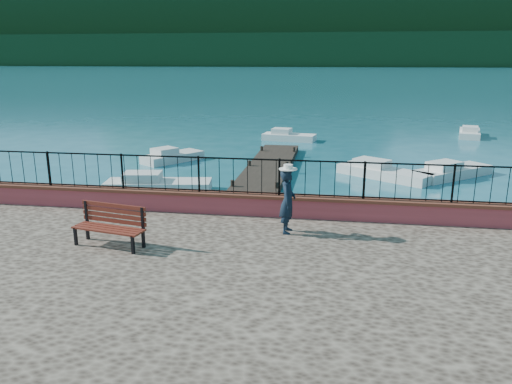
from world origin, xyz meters
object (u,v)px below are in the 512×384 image
(boat_1, at_px, (384,169))
(boat_4, at_px, (289,134))
(boat_3, at_px, (173,154))
(person, at_px, (288,201))
(boat_2, at_px, (453,168))
(boat_5, at_px, (470,131))
(park_bench, at_px, (110,234))
(boat_0, at_px, (158,181))

(boat_1, distance_m, boat_4, 11.17)
(boat_3, xyz_separation_m, boat_4, (5.44, 7.78, 0.00))
(person, distance_m, boat_3, 15.37)
(boat_2, height_order, boat_5, same)
(park_bench, relative_size, boat_4, 0.51)
(park_bench, xyz_separation_m, boat_3, (-3.51, 14.92, -1.08))
(boat_4, bearing_deg, park_bench, -85.36)
(boat_2, bearing_deg, boat_1, 151.91)
(boat_1, xyz_separation_m, boat_2, (3.13, 0.70, 0.00))
(boat_4, bearing_deg, boat_1, -52.31)
(boat_0, xyz_separation_m, boat_2, (12.51, 4.52, 0.00))
(boat_1, bearing_deg, park_bench, -84.45)
(boat_5, bearing_deg, boat_0, 149.71)
(boat_0, bearing_deg, boat_1, 13.41)
(boat_0, relative_size, boat_2, 1.04)
(boat_1, distance_m, boat_5, 15.17)
(boat_0, distance_m, boat_3, 6.03)
(boat_0, height_order, boat_2, same)
(person, relative_size, boat_4, 0.46)
(boat_0, xyz_separation_m, boat_5, (16.31, 17.31, 0.00))
(boat_0, relative_size, boat_1, 0.99)
(park_bench, distance_m, boat_0, 9.36)
(boat_2, bearing_deg, person, -158.98)
(person, height_order, boat_5, person)
(boat_0, xyz_separation_m, boat_3, (-1.33, 5.88, 0.00))
(boat_2, xyz_separation_m, boat_3, (-13.84, 1.37, 0.00))
(park_bench, xyz_separation_m, boat_5, (14.13, 26.35, -1.08))
(boat_1, relative_size, boat_4, 1.27)
(boat_2, bearing_deg, park_bench, -168.02)
(person, bearing_deg, boat_1, -14.55)
(person, relative_size, boat_1, 0.36)
(boat_2, relative_size, boat_3, 1.26)
(boat_0, height_order, boat_5, same)
(boat_2, relative_size, boat_5, 1.16)
(boat_0, distance_m, boat_5, 23.78)
(person, relative_size, boat_0, 0.37)
(person, distance_m, boat_0, 9.77)
(boat_2, bearing_deg, boat_5, 32.75)
(park_bench, xyz_separation_m, person, (3.87, 1.53, 0.50))
(boat_0, xyz_separation_m, boat_4, (4.10, 13.66, 0.00))
(boat_3, bearing_deg, boat_4, 0.38)
(boat_2, distance_m, boat_4, 12.42)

